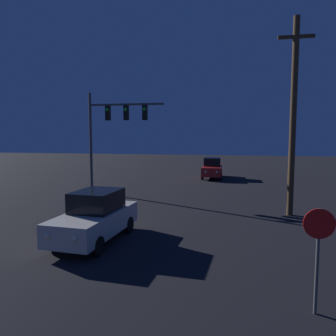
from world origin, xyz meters
The scene contains 5 objects.
car_near centered at (-1.68, 9.91, 0.84)m, with size 1.91×4.19×1.74m.
car_far centered at (1.29, 27.53, 0.84)m, with size 1.72×4.13×1.74m.
traffic_signal_mast centered at (-4.51, 19.01, 4.30)m, with size 4.85×0.30×6.28m.
stop_sign centered at (4.65, 6.36, 1.51)m, with size 0.62×0.07×2.20m.
utility_pole centered at (5.57, 15.04, 4.55)m, with size 1.53×0.28×8.80m.
Camera 1 is at (2.92, -0.48, 3.66)m, focal length 35.00 mm.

